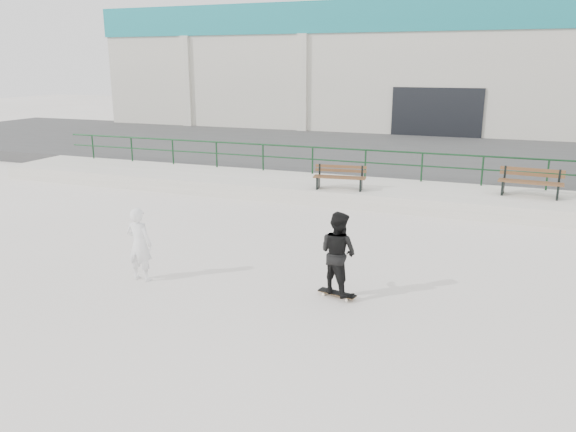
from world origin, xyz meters
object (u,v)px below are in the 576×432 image
at_px(skateboard, 337,293).
at_px(bench_left, 340,177).
at_px(standing_skater, 338,253).
at_px(seated_skater, 139,244).
at_px(bench_right, 531,183).

bearing_deg(skateboard, bench_left, 117.56).
bearing_deg(standing_skater, seated_skater, 34.06).
relative_size(bench_left, standing_skater, 1.05).
bearing_deg(skateboard, standing_skater, -51.13).
xyz_separation_m(bench_left, skateboard, (2.03, -7.45, -0.81)).
height_order(bench_left, bench_right, bench_right).
bearing_deg(bench_left, skateboard, -81.95).
height_order(bench_right, standing_skater, standing_skater).
distance_m(bench_right, skateboard, 9.38).
bearing_deg(bench_left, seated_skater, -112.11).
height_order(skateboard, standing_skater, standing_skater).
relative_size(bench_right, standing_skater, 1.16).
bearing_deg(bench_right, seated_skater, -126.21).
relative_size(skateboard, standing_skater, 0.49).
relative_size(bench_left, bench_right, 0.91).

